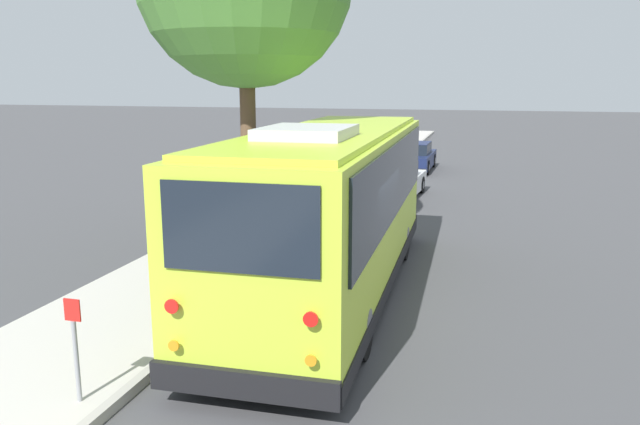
{
  "coord_description": "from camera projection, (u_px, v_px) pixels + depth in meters",
  "views": [
    {
      "loc": [
        -10.22,
        -2.41,
        4.07
      ],
      "look_at": [
        2.38,
        1.04,
        1.3
      ],
      "focal_mm": 35.0,
      "sensor_mm": 36.0,
      "label": 1
    }
  ],
  "objects": [
    {
      "name": "ground_plane",
      "position": [
        341.0,
        314.0,
        11.11
      ],
      "size": [
        160.0,
        160.0,
        0.0
      ],
      "primitive_type": "plane",
      "color": "#474749"
    },
    {
      "name": "sidewalk_slab",
      "position": [
        161.0,
        292.0,
        12.02
      ],
      "size": [
        80.0,
        3.02,
        0.15
      ],
      "primitive_type": "cube",
      "color": "beige",
      "rests_on": "ground"
    },
    {
      "name": "curb_strip",
      "position": [
        237.0,
        299.0,
        11.61
      ],
      "size": [
        80.0,
        0.14,
        0.15
      ],
      "primitive_type": "cube",
      "color": "#AAA69D",
      "rests_on": "ground"
    },
    {
      "name": "shuttle_bus",
      "position": [
        331.0,
        204.0,
        11.74
      ],
      "size": [
        9.64,
        2.86,
        3.36
      ],
      "rotation": [
        0.0,
        0.0,
        0.02
      ],
      "color": "#BCDB38",
      "rests_on": "ground"
    },
    {
      "name": "parked_sedan_white",
      "position": [
        393.0,
        182.0,
        21.93
      ],
      "size": [
        4.34,
        1.92,
        1.27
      ],
      "rotation": [
        0.0,
        0.0,
        -0.06
      ],
      "color": "silver",
      "rests_on": "ground"
    },
    {
      "name": "parked_sedan_navy",
      "position": [
        413.0,
        157.0,
        28.73
      ],
      "size": [
        4.21,
        1.83,
        1.3
      ],
      "rotation": [
        0.0,
        0.0,
        -0.01
      ],
      "color": "#19234C",
      "rests_on": "ground"
    },
    {
      "name": "sign_post_near",
      "position": [
        76.0,
        349.0,
        7.65
      ],
      "size": [
        0.06,
        0.22,
        1.34
      ],
      "color": "gray",
      "rests_on": "sidewalk_slab"
    },
    {
      "name": "sign_post_far",
      "position": [
        159.0,
        289.0,
        9.55
      ],
      "size": [
        0.06,
        0.22,
        1.54
      ],
      "color": "gray",
      "rests_on": "sidewalk_slab"
    }
  ]
}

